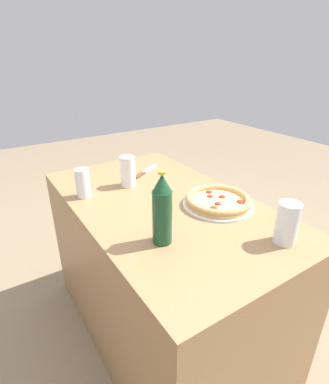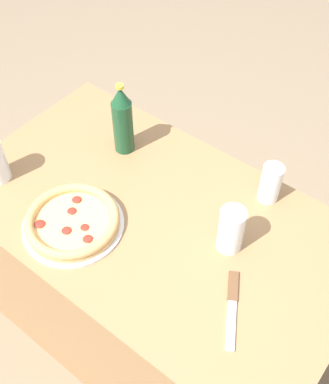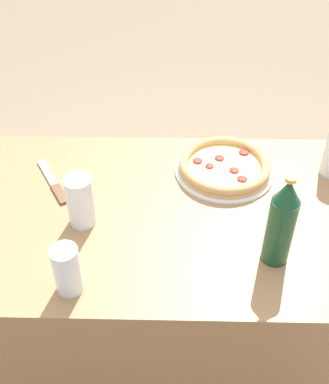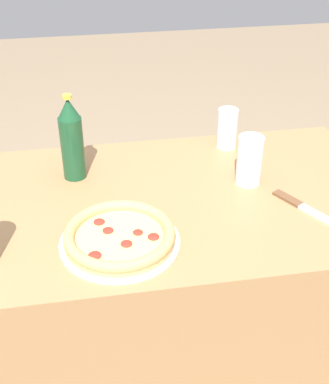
# 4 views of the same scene
# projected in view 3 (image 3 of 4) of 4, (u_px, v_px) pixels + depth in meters

# --- Properties ---
(ground_plane) EXTENTS (8.00, 8.00, 0.00)m
(ground_plane) POSITION_uv_depth(u_px,v_px,m) (170.00, 358.00, 1.77)
(ground_plane) COLOR #847056
(table) EXTENTS (1.18, 0.68, 0.74)m
(table) POSITION_uv_depth(u_px,v_px,m) (171.00, 296.00, 1.52)
(table) COLOR #997047
(table) RESTS_ON ground_plane
(pizza_pepperoni) EXTENTS (0.29, 0.29, 0.04)m
(pizza_pepperoni) POSITION_uv_depth(u_px,v_px,m) (225.00, 167.00, 1.40)
(pizza_pepperoni) COLOR silver
(pizza_pepperoni) RESTS_ON table
(glass_lemonade) EXTENTS (0.07, 0.07, 0.14)m
(glass_lemonade) POSITION_uv_depth(u_px,v_px,m) (81.00, 203.00, 1.21)
(glass_lemonade) COLOR white
(glass_lemonade) RESTS_ON table
(glass_mango_juice) EXTENTS (0.06, 0.06, 0.13)m
(glass_mango_juice) POSITION_uv_depth(u_px,v_px,m) (67.00, 272.00, 1.05)
(glass_mango_juice) COLOR white
(glass_mango_juice) RESTS_ON table
(beer_bottle) EXTENTS (0.06, 0.06, 0.25)m
(beer_bottle) POSITION_uv_depth(u_px,v_px,m) (281.00, 223.00, 1.08)
(beer_bottle) COLOR #194728
(beer_bottle) RESTS_ON table
(knife) EXTENTS (0.13, 0.20, 0.01)m
(knife) POSITION_uv_depth(u_px,v_px,m) (53.00, 183.00, 1.37)
(knife) COLOR brown
(knife) RESTS_ON table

